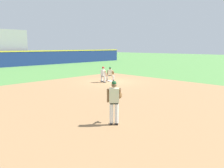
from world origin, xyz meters
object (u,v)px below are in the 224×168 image
(pitcher, at_px, (114,100))
(baserunner, at_px, (103,74))
(first_base_bag, at_px, (110,81))
(baseball, at_px, (110,87))
(first_baseman, at_px, (110,73))

(pitcher, height_order, baserunner, pitcher)
(first_base_bag, distance_m, baseball, 2.99)
(pitcher, distance_m, first_baseman, 11.89)
(pitcher, relative_size, first_baseman, 1.39)
(baserunner, bearing_deg, first_base_bag, -3.39)
(first_base_bag, xyz_separation_m, first_baseman, (0.34, 0.28, 0.69))
(baseball, relative_size, first_baseman, 0.06)
(pitcher, bearing_deg, baserunner, 49.30)
(first_base_bag, xyz_separation_m, baserunner, (-0.81, 0.05, 0.75))
(first_base_bag, xyz_separation_m, pitcher, (-7.94, -8.24, 1.01))
(baseball, height_order, baserunner, baserunner)
(baseball, distance_m, baserunner, 2.64)
(baseball, bearing_deg, baserunner, 59.59)
(baseball, height_order, pitcher, pitcher)
(baseball, xyz_separation_m, pitcher, (-5.85, -6.11, 1.02))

